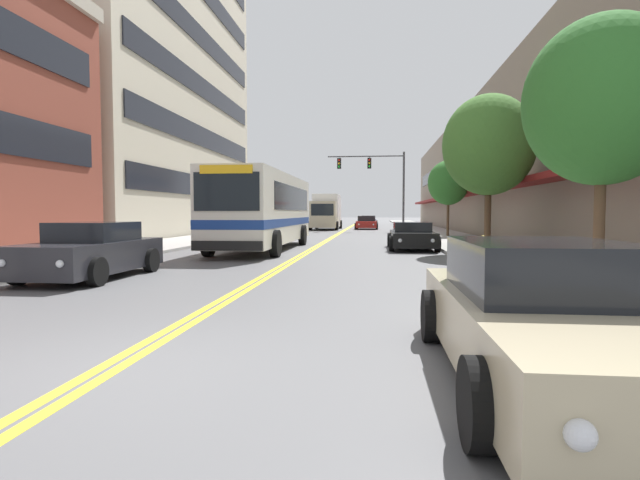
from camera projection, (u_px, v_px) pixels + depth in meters
name	position (u px, v px, depth m)	size (l,w,h in m)	color
ground_plane	(342.00, 232.00, 41.88)	(240.00, 240.00, 0.00)	#565659
sidewalk_left	(256.00, 231.00, 42.68)	(3.80, 106.00, 0.13)	#9E9B96
sidewalk_right	(431.00, 231.00, 41.06)	(3.80, 106.00, 0.13)	#9E9B96
centre_line	(342.00, 232.00, 41.88)	(0.34, 106.00, 0.01)	yellow
office_tower_left	(121.00, 17.00, 35.96)	(12.08, 24.91, 31.51)	beige
storefront_row_right	(510.00, 173.00, 40.13)	(9.10, 68.00, 9.62)	gray
city_bus	(265.00, 208.00, 21.96)	(2.81, 11.22, 3.24)	silver
car_silver_parked_left_mid	(269.00, 227.00, 34.07)	(2.21, 4.92, 1.27)	#B7B7BC
car_charcoal_parked_left_far	(91.00, 252.00, 12.39)	(2.10, 4.44, 1.38)	#232328
car_beige_parked_right_foreground	(546.00, 318.00, 4.76)	(2.05, 4.83, 1.35)	#BCAD89
car_black_parked_right_mid	(412.00, 236.00, 22.07)	(2.09, 4.70, 1.20)	black
car_red_moving_lead	(367.00, 223.00, 48.49)	(2.20, 4.68, 1.29)	maroon
car_slate_blue_moving_second	(368.00, 221.00, 59.73)	(2.15, 4.47, 1.25)	#475675
box_truck	(326.00, 212.00, 47.78)	(2.69, 7.03, 3.36)	beige
traffic_signal_mast	(378.00, 175.00, 43.14)	(6.65, 0.38, 6.84)	#47474C
street_tree_right_near	(603.00, 101.00, 9.79)	(3.01, 3.01, 5.34)	brown
street_tree_right_mid	(489.00, 145.00, 19.63)	(3.60, 3.60, 6.14)	brown
street_tree_right_far	(448.00, 183.00, 31.59)	(2.57, 2.57, 4.80)	brown
fire_hydrant	(483.00, 249.00, 14.82)	(0.29, 0.21, 0.81)	yellow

